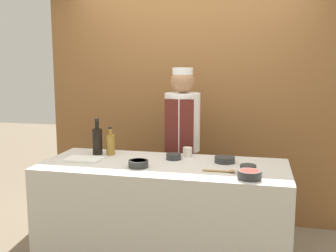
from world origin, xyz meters
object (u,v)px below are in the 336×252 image
(sauce_bowl_green, at_px, (138,163))
(bottle_vinegar, at_px, (111,144))
(cutting_board, at_px, (84,159))
(cup_cream, at_px, (187,152))
(sauce_bowl_yellow, at_px, (174,156))
(sauce_bowl_orange, at_px, (225,159))
(sauce_bowl_red, at_px, (249,174))
(bottle_soy, at_px, (97,140))
(chef_center, at_px, (182,146))
(wooden_spoon, at_px, (224,171))
(sauce_bowl_brown, at_px, (248,168))

(sauce_bowl_green, height_order, bottle_vinegar, bottle_vinegar)
(cutting_board, relative_size, cup_cream, 3.64)
(sauce_bowl_green, relative_size, cup_cream, 1.90)
(sauce_bowl_yellow, bearing_deg, bottle_vinegar, 175.70)
(sauce_bowl_green, bearing_deg, bottle_vinegar, 136.08)
(cup_cream, bearing_deg, sauce_bowl_orange, -22.26)
(sauce_bowl_red, bearing_deg, sauce_bowl_orange, 115.97)
(sauce_bowl_red, bearing_deg, cup_cream, 133.80)
(cutting_board, bearing_deg, bottle_vinegar, 60.98)
(sauce_bowl_orange, height_order, bottle_soy, bottle_soy)
(chef_center, bearing_deg, sauce_bowl_green, -101.92)
(sauce_bowl_green, distance_m, bottle_soy, 0.59)
(sauce_bowl_green, relative_size, wooden_spoon, 0.63)
(bottle_vinegar, height_order, wooden_spoon, bottle_vinegar)
(cup_cream, bearing_deg, sauce_bowl_green, -125.43)
(sauce_bowl_green, relative_size, cutting_board, 0.52)
(bottle_soy, bearing_deg, cup_cream, 6.81)
(sauce_bowl_orange, bearing_deg, wooden_spoon, -86.58)
(sauce_bowl_red, height_order, cup_cream, cup_cream)
(sauce_bowl_red, relative_size, cutting_board, 0.56)
(cutting_board, bearing_deg, sauce_bowl_brown, -2.98)
(cutting_board, height_order, chef_center, chef_center)
(cutting_board, bearing_deg, sauce_bowl_orange, 9.69)
(bottle_vinegar, bearing_deg, wooden_spoon, -19.10)
(sauce_bowl_green, xyz_separation_m, sauce_bowl_brown, (0.82, 0.03, 0.00))
(sauce_bowl_brown, height_order, bottle_vinegar, bottle_vinegar)
(bottle_soy, relative_size, wooden_spoon, 1.29)
(sauce_bowl_red, distance_m, bottle_soy, 1.40)
(sauce_bowl_yellow, distance_m, bottle_vinegar, 0.58)
(sauce_bowl_brown, xyz_separation_m, sauce_bowl_red, (0.01, -0.16, 0.00))
(sauce_bowl_red, xyz_separation_m, cup_cream, (-0.53, 0.56, 0.01))
(sauce_bowl_brown, relative_size, sauce_bowl_red, 0.72)
(sauce_bowl_yellow, distance_m, cutting_board, 0.74)
(sauce_bowl_orange, relative_size, sauce_bowl_brown, 1.38)
(sauce_bowl_orange, xyz_separation_m, wooden_spoon, (0.02, -0.30, -0.01))
(sauce_bowl_brown, relative_size, bottle_soy, 0.38)
(sauce_bowl_orange, bearing_deg, bottle_soy, 177.90)
(sauce_bowl_yellow, bearing_deg, sauce_bowl_green, -124.53)
(sauce_bowl_orange, xyz_separation_m, cutting_board, (-1.13, -0.19, -0.02))
(sauce_bowl_yellow, height_order, wooden_spoon, sauce_bowl_yellow)
(sauce_bowl_red, distance_m, cup_cream, 0.77)
(sauce_bowl_green, xyz_separation_m, chef_center, (0.18, 0.84, -0.02))
(bottle_soy, height_order, wooden_spoon, bottle_soy)
(wooden_spoon, bearing_deg, cup_cream, 128.77)
(sauce_bowl_orange, height_order, bottle_vinegar, bottle_vinegar)
(sauce_bowl_brown, bearing_deg, bottle_vinegar, 165.07)
(sauce_bowl_yellow, distance_m, wooden_spoon, 0.54)
(sauce_bowl_yellow, bearing_deg, sauce_bowl_orange, -1.52)
(sauce_bowl_yellow, relative_size, sauce_bowl_orange, 0.77)
(sauce_bowl_brown, xyz_separation_m, bottle_vinegar, (-1.19, 0.32, 0.06))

